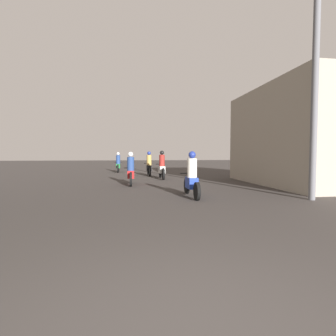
{
  "coord_description": "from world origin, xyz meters",
  "views": [
    {
      "loc": [
        -0.46,
        -1.73,
        1.42
      ],
      "look_at": [
        2.19,
        16.08,
        0.47
      ],
      "focal_mm": 28.0,
      "sensor_mm": 36.0,
      "label": 1
    }
  ],
  "objects_px": {
    "motorcycle_black": "(149,166)",
    "building_right_near": "(314,136)",
    "motorcycle_green": "(118,164)",
    "motorcycle_red": "(131,172)",
    "motorcycle_white": "(162,168)",
    "utility_pole_near": "(315,73)",
    "motorcycle_blue": "(192,178)"
  },
  "relations": [
    {
      "from": "motorcycle_white",
      "to": "building_right_near",
      "type": "xyz_separation_m",
      "value": [
        6.83,
        -3.68,
        1.63
      ]
    },
    {
      "from": "motorcycle_red",
      "to": "motorcycle_white",
      "type": "relative_size",
      "value": 0.96
    },
    {
      "from": "utility_pole_near",
      "to": "building_right_near",
      "type": "bearing_deg",
      "value": 52.51
    },
    {
      "from": "motorcycle_green",
      "to": "motorcycle_white",
      "type": "bearing_deg",
      "value": -61.98
    },
    {
      "from": "motorcycle_blue",
      "to": "motorcycle_white",
      "type": "relative_size",
      "value": 0.95
    },
    {
      "from": "motorcycle_green",
      "to": "building_right_near",
      "type": "xyz_separation_m",
      "value": [
        9.56,
        -9.79,
        1.64
      ]
    },
    {
      "from": "motorcycle_red",
      "to": "building_right_near",
      "type": "distance_m",
      "value": 8.84
    },
    {
      "from": "building_right_near",
      "to": "motorcycle_red",
      "type": "bearing_deg",
      "value": 174.06
    },
    {
      "from": "motorcycle_white",
      "to": "motorcycle_black",
      "type": "height_order",
      "value": "motorcycle_white"
    },
    {
      "from": "motorcycle_blue",
      "to": "motorcycle_white",
      "type": "xyz_separation_m",
      "value": [
        -0.18,
        6.57,
        0.03
      ]
    },
    {
      "from": "motorcycle_black",
      "to": "building_right_near",
      "type": "xyz_separation_m",
      "value": [
        7.39,
        -6.06,
        1.63
      ]
    },
    {
      "from": "motorcycle_blue",
      "to": "motorcycle_red",
      "type": "height_order",
      "value": "motorcycle_red"
    },
    {
      "from": "motorcycle_red",
      "to": "motorcycle_green",
      "type": "height_order",
      "value": "motorcycle_green"
    },
    {
      "from": "motorcycle_black",
      "to": "utility_pole_near",
      "type": "distance_m",
      "value": 11.43
    },
    {
      "from": "motorcycle_blue",
      "to": "motorcycle_green",
      "type": "xyz_separation_m",
      "value": [
        -2.92,
        12.67,
        0.01
      ]
    },
    {
      "from": "motorcycle_black",
      "to": "building_right_near",
      "type": "height_order",
      "value": "building_right_near"
    },
    {
      "from": "motorcycle_red",
      "to": "motorcycle_black",
      "type": "relative_size",
      "value": 0.97
    },
    {
      "from": "motorcycle_white",
      "to": "motorcycle_green",
      "type": "xyz_separation_m",
      "value": [
        -2.73,
        6.11,
        -0.01
      ]
    },
    {
      "from": "motorcycle_white",
      "to": "motorcycle_black",
      "type": "relative_size",
      "value": 1.01
    },
    {
      "from": "motorcycle_red",
      "to": "motorcycle_black",
      "type": "distance_m",
      "value": 5.31
    },
    {
      "from": "motorcycle_blue",
      "to": "building_right_near",
      "type": "relative_size",
      "value": 0.28
    },
    {
      "from": "motorcycle_red",
      "to": "motorcycle_white",
      "type": "height_order",
      "value": "motorcycle_white"
    },
    {
      "from": "motorcycle_green",
      "to": "utility_pole_near",
      "type": "height_order",
      "value": "utility_pole_near"
    },
    {
      "from": "motorcycle_red",
      "to": "building_right_near",
      "type": "relative_size",
      "value": 0.28
    },
    {
      "from": "motorcycle_red",
      "to": "motorcycle_white",
      "type": "bearing_deg",
      "value": 63.42
    },
    {
      "from": "utility_pole_near",
      "to": "motorcycle_red",
      "type": "bearing_deg",
      "value": 138.57
    },
    {
      "from": "building_right_near",
      "to": "utility_pole_near",
      "type": "height_order",
      "value": "utility_pole_near"
    },
    {
      "from": "motorcycle_blue",
      "to": "motorcycle_green",
      "type": "bearing_deg",
      "value": 101.34
    },
    {
      "from": "motorcycle_black",
      "to": "motorcycle_green",
      "type": "height_order",
      "value": "motorcycle_black"
    },
    {
      "from": "motorcycle_white",
      "to": "building_right_near",
      "type": "bearing_deg",
      "value": -28.29
    },
    {
      "from": "motorcycle_blue",
      "to": "motorcycle_white",
      "type": "bearing_deg",
      "value": 89.98
    },
    {
      "from": "motorcycle_blue",
      "to": "motorcycle_red",
      "type": "bearing_deg",
      "value": 116.1
    }
  ]
}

